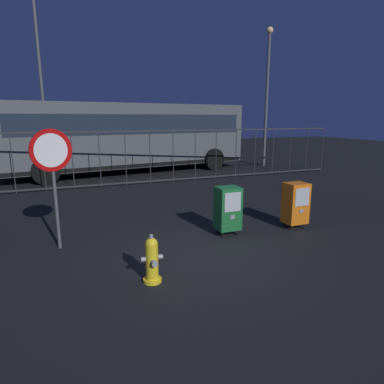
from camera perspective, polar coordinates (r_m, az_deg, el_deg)
ground_plane at (r=6.03m, az=1.65°, el=-10.96°), size 60.00×60.00×0.00m
fire_hydrant at (r=5.06m, az=-6.91°, el=-11.51°), size 0.33×0.32×0.75m
newspaper_box_primary at (r=6.96m, az=6.17°, el=-2.79°), size 0.48×0.42×1.02m
newspaper_box_secondary at (r=7.69m, az=17.36°, el=-1.82°), size 0.48×0.42×1.02m
stop_sign at (r=6.45m, az=-22.85°, el=4.41°), size 0.71×0.31×2.23m
fence_barrier at (r=12.17m, az=-11.34°, el=5.81°), size 18.03×0.04×2.00m
bus_near at (r=15.20m, az=-10.73°, el=9.76°), size 10.74×3.84×3.00m
bus_far at (r=19.58m, az=-14.22°, el=10.20°), size 10.70×3.63×3.00m
street_light_near_left at (r=18.57m, az=-24.73°, el=19.37°), size 0.32×0.32×8.71m
street_light_far_left at (r=17.53m, az=12.78°, el=17.11°), size 0.32×0.32×6.64m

